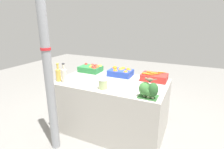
# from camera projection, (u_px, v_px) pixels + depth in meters

# --- Properties ---
(ground_plane) EXTENTS (10.00, 10.00, 0.00)m
(ground_plane) POSITION_uv_depth(u_px,v_px,m) (112.00, 127.00, 2.80)
(ground_plane) COLOR gray
(market_table) EXTENTS (1.58, 0.94, 0.79)m
(market_table) POSITION_uv_depth(u_px,v_px,m) (112.00, 105.00, 2.69)
(market_table) COLOR #B7B2A8
(market_table) RESTS_ON ground_plane
(support_pole) EXTENTS (0.12, 0.12, 2.42)m
(support_pole) POSITION_uv_depth(u_px,v_px,m) (47.00, 59.00, 2.03)
(support_pole) COLOR gray
(support_pole) RESTS_ON ground_plane
(apple_crate) EXTENTS (0.37, 0.27, 0.13)m
(apple_crate) POSITION_uv_depth(u_px,v_px,m) (91.00, 68.00, 3.03)
(apple_crate) COLOR #2D8442
(apple_crate) RESTS_ON market_table
(orange_crate) EXTENTS (0.37, 0.27, 0.14)m
(orange_crate) POSITION_uv_depth(u_px,v_px,m) (121.00, 72.00, 2.81)
(orange_crate) COLOR #2847B7
(orange_crate) RESTS_ON market_table
(carrot_crate) EXTENTS (0.37, 0.27, 0.13)m
(carrot_crate) POSITION_uv_depth(u_px,v_px,m) (154.00, 77.00, 2.59)
(carrot_crate) COLOR red
(carrot_crate) RESTS_ON market_table
(broccoli_pile) EXTENTS (0.23, 0.18, 0.19)m
(broccoli_pile) POSITION_uv_depth(u_px,v_px,m) (149.00, 90.00, 1.97)
(broccoli_pile) COLOR #2D602D
(broccoli_pile) RESTS_ON market_table
(juice_bottle_golden) EXTENTS (0.07, 0.07, 0.27)m
(juice_bottle_golden) POSITION_uv_depth(u_px,v_px,m) (58.00, 74.00, 2.54)
(juice_bottle_golden) COLOR gold
(juice_bottle_golden) RESTS_ON market_table
(juice_bottle_cloudy) EXTENTS (0.07, 0.07, 0.28)m
(juice_bottle_cloudy) POSITION_uv_depth(u_px,v_px,m) (64.00, 74.00, 2.49)
(juice_bottle_cloudy) COLOR beige
(juice_bottle_cloudy) RESTS_ON market_table
(pickle_jar) EXTENTS (0.12, 0.12, 0.13)m
(pickle_jar) POSITION_uv_depth(u_px,v_px,m) (103.00, 84.00, 2.26)
(pickle_jar) COLOR #B2C684
(pickle_jar) RESTS_ON market_table
(sparrow_bird) EXTENTS (0.13, 0.06, 0.05)m
(sparrow_bird) POSITION_uv_depth(u_px,v_px,m) (150.00, 79.00, 1.94)
(sparrow_bird) COLOR #4C3D2D
(sparrow_bird) RESTS_ON broccoli_pile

